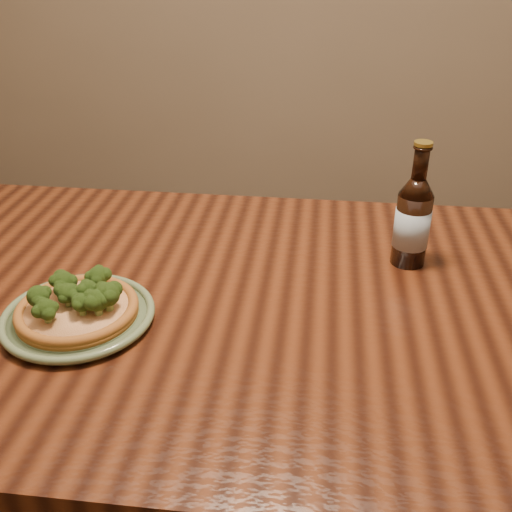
# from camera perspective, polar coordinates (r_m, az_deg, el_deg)

# --- Properties ---
(table) EXTENTS (1.60, 0.90, 0.75)m
(table) POSITION_cam_1_polar(r_m,az_deg,el_deg) (1.12, 3.80, -8.26)
(table) COLOR #4B2210
(table) RESTS_ON ground
(plate) EXTENTS (0.26, 0.26, 0.02)m
(plate) POSITION_cam_1_polar(r_m,az_deg,el_deg) (1.05, -16.56, -5.51)
(plate) COLOR #5F734F
(plate) RESTS_ON table
(pizza) EXTENTS (0.20, 0.20, 0.07)m
(pizza) POSITION_cam_1_polar(r_m,az_deg,el_deg) (1.04, -16.65, -4.59)
(pizza) COLOR #9C5D23
(pizza) RESTS_ON plate
(beer_bottle) EXTENTS (0.07, 0.07, 0.25)m
(beer_bottle) POSITION_cam_1_polar(r_m,az_deg,el_deg) (1.18, 14.69, 3.30)
(beer_bottle) COLOR black
(beer_bottle) RESTS_ON table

